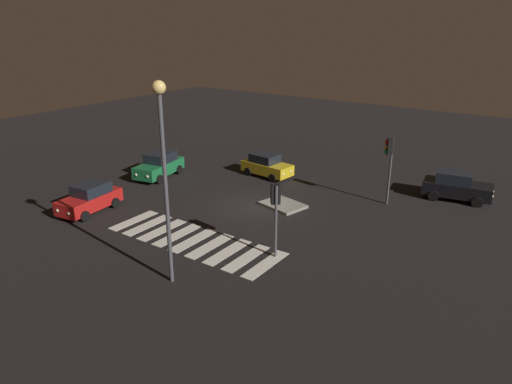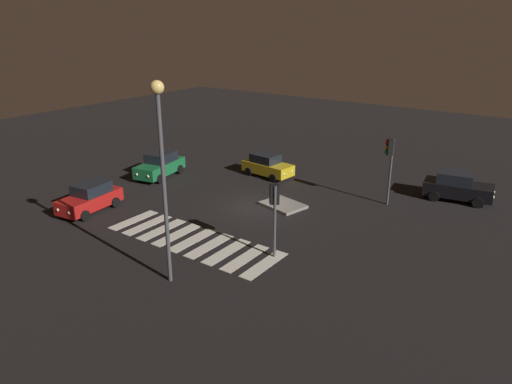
{
  "view_description": "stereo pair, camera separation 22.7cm",
  "coord_description": "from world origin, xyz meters",
  "px_view_note": "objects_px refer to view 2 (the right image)",
  "views": [
    {
      "loc": [
        15.75,
        -22.58,
        11.03
      ],
      "look_at": [
        0.0,
        0.0,
        1.0
      ],
      "focal_mm": 33.52,
      "sensor_mm": 36.0,
      "label": 1
    },
    {
      "loc": [
        15.94,
        -22.45,
        11.03
      ],
      "look_at": [
        0.0,
        0.0,
        1.0
      ],
      "focal_mm": 33.52,
      "sensor_mm": 36.0,
      "label": 2
    }
  ],
  "objects_px": {
    "traffic_light_north": "(389,156)",
    "car_green": "(160,165)",
    "car_black": "(457,187)",
    "traffic_light_east": "(274,203)",
    "traffic_island": "(283,205)",
    "car_red": "(90,198)",
    "car_yellow": "(267,165)",
    "street_lamp": "(162,153)"
  },
  "relations": [
    {
      "from": "traffic_island",
      "to": "car_red",
      "type": "height_order",
      "value": "car_red"
    },
    {
      "from": "car_black",
      "to": "traffic_light_north",
      "type": "bearing_deg",
      "value": -144.05
    },
    {
      "from": "car_yellow",
      "to": "traffic_light_north",
      "type": "bearing_deg",
      "value": 3.33
    },
    {
      "from": "car_yellow",
      "to": "traffic_light_north",
      "type": "distance_m",
      "value": 9.56
    },
    {
      "from": "car_red",
      "to": "traffic_light_north",
      "type": "relative_size",
      "value": 0.98
    },
    {
      "from": "car_black",
      "to": "traffic_light_east",
      "type": "relative_size",
      "value": 1.19
    },
    {
      "from": "traffic_light_north",
      "to": "traffic_light_east",
      "type": "height_order",
      "value": "traffic_light_north"
    },
    {
      "from": "car_green",
      "to": "street_lamp",
      "type": "bearing_deg",
      "value": 37.18
    },
    {
      "from": "traffic_light_north",
      "to": "street_lamp",
      "type": "relative_size",
      "value": 0.48
    },
    {
      "from": "traffic_island",
      "to": "car_yellow",
      "type": "relative_size",
      "value": 0.74
    },
    {
      "from": "car_red",
      "to": "car_yellow",
      "type": "bearing_deg",
      "value": 151.02
    },
    {
      "from": "traffic_island",
      "to": "car_green",
      "type": "relative_size",
      "value": 0.67
    },
    {
      "from": "traffic_island",
      "to": "car_yellow",
      "type": "bearing_deg",
      "value": 133.35
    },
    {
      "from": "car_yellow",
      "to": "car_black",
      "type": "bearing_deg",
      "value": 19.14
    },
    {
      "from": "car_black",
      "to": "traffic_light_east",
      "type": "height_order",
      "value": "traffic_light_east"
    },
    {
      "from": "car_red",
      "to": "street_lamp",
      "type": "height_order",
      "value": "street_lamp"
    },
    {
      "from": "car_red",
      "to": "traffic_light_east",
      "type": "bearing_deg",
      "value": 90.84
    },
    {
      "from": "car_green",
      "to": "street_lamp",
      "type": "distance_m",
      "value": 16.07
    },
    {
      "from": "car_yellow",
      "to": "traffic_light_north",
      "type": "relative_size",
      "value": 0.95
    },
    {
      "from": "traffic_light_north",
      "to": "street_lamp",
      "type": "height_order",
      "value": "street_lamp"
    },
    {
      "from": "car_green",
      "to": "car_yellow",
      "type": "bearing_deg",
      "value": 115.71
    },
    {
      "from": "traffic_island",
      "to": "street_lamp",
      "type": "relative_size",
      "value": 0.33
    },
    {
      "from": "traffic_light_east",
      "to": "street_lamp",
      "type": "height_order",
      "value": "street_lamp"
    },
    {
      "from": "car_yellow",
      "to": "car_red",
      "type": "distance_m",
      "value": 12.81
    },
    {
      "from": "car_green",
      "to": "street_lamp",
      "type": "xyz_separation_m",
      "value": [
        11.27,
        -10.3,
        5.0
      ]
    },
    {
      "from": "car_green",
      "to": "street_lamp",
      "type": "height_order",
      "value": "street_lamp"
    },
    {
      "from": "car_yellow",
      "to": "car_green",
      "type": "height_order",
      "value": "car_green"
    },
    {
      "from": "traffic_island",
      "to": "traffic_light_north",
      "type": "xyz_separation_m",
      "value": [
        5.05,
        4.02,
        3.08
      ]
    },
    {
      "from": "traffic_light_north",
      "to": "traffic_light_east",
      "type": "relative_size",
      "value": 1.14
    },
    {
      "from": "traffic_light_north",
      "to": "traffic_light_east",
      "type": "distance_m",
      "value": 10.01
    },
    {
      "from": "car_black",
      "to": "car_green",
      "type": "distance_m",
      "value": 20.53
    },
    {
      "from": "car_green",
      "to": "traffic_light_east",
      "type": "distance_m",
      "value": 14.94
    },
    {
      "from": "car_green",
      "to": "traffic_light_east",
      "type": "height_order",
      "value": "traffic_light_east"
    },
    {
      "from": "car_black",
      "to": "street_lamp",
      "type": "xyz_separation_m",
      "value": [
        -7.8,
        -17.9,
        4.99
      ]
    },
    {
      "from": "traffic_light_east",
      "to": "street_lamp",
      "type": "relative_size",
      "value": 0.42
    },
    {
      "from": "car_black",
      "to": "car_red",
      "type": "bearing_deg",
      "value": -148.65
    },
    {
      "from": "car_yellow",
      "to": "traffic_light_east",
      "type": "distance_m",
      "value": 12.77
    },
    {
      "from": "traffic_light_north",
      "to": "traffic_light_east",
      "type": "bearing_deg",
      "value": 40.1
    },
    {
      "from": "traffic_island",
      "to": "car_black",
      "type": "relative_size",
      "value": 0.67
    },
    {
      "from": "traffic_island",
      "to": "car_black",
      "type": "bearing_deg",
      "value": 41.15
    },
    {
      "from": "car_black",
      "to": "car_red",
      "type": "height_order",
      "value": "car_black"
    },
    {
      "from": "traffic_light_north",
      "to": "car_green",
      "type": "bearing_deg",
      "value": -23.76
    }
  ]
}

